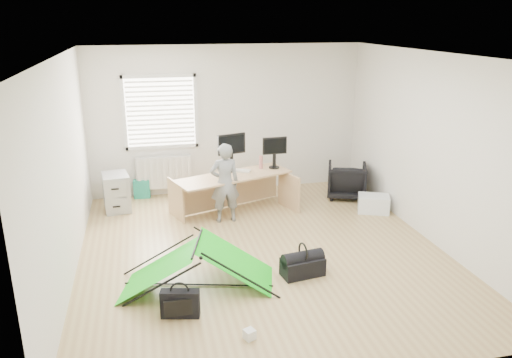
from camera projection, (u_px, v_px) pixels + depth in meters
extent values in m
plane|color=tan|center=(262.00, 251.00, 7.03)|extent=(5.50, 5.50, 0.00)
cube|color=silver|center=(227.00, 120.00, 9.16)|extent=(5.00, 0.02, 2.70)
cube|color=silver|center=(160.00, 112.00, 8.80)|extent=(1.20, 0.06, 1.20)
cube|color=silver|center=(164.00, 172.00, 9.11)|extent=(1.00, 0.12, 0.60)
cube|color=tan|center=(234.00, 194.00, 8.32)|extent=(2.04, 1.23, 0.66)
cube|color=#A0A2A5|center=(116.00, 192.00, 8.46)|extent=(0.48, 0.60, 0.64)
cube|color=black|center=(232.00, 157.00, 8.39)|extent=(0.51, 0.24, 0.47)
cube|color=black|center=(274.00, 157.00, 8.56)|extent=(0.42, 0.10, 0.40)
cube|color=beige|center=(236.00, 170.00, 8.45)|extent=(0.50, 0.34, 0.02)
cylinder|color=#B36864|center=(261.00, 162.00, 8.55)|extent=(0.07, 0.07, 0.23)
imported|color=black|center=(347.00, 181.00, 9.08)|extent=(0.88, 0.89, 0.63)
imported|color=gray|center=(225.00, 183.00, 7.89)|extent=(0.49, 0.33, 1.29)
cube|color=white|center=(373.00, 204.00, 8.43)|extent=(0.61, 0.53, 0.29)
cube|color=#20987A|center=(142.00, 189.00, 9.07)|extent=(0.30, 0.15, 0.34)
cube|color=black|center=(180.00, 304.00, 5.46)|extent=(0.44, 0.22, 0.32)
cube|color=silver|center=(249.00, 334.00, 5.11)|extent=(0.14, 0.14, 0.11)
cube|color=black|center=(303.00, 267.00, 6.35)|extent=(0.57, 0.35, 0.23)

